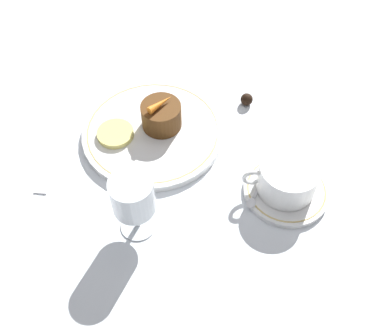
{
  "coord_description": "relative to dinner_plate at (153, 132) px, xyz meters",
  "views": [
    {
      "loc": [
        -0.02,
        0.54,
        0.64
      ],
      "look_at": [
        -0.04,
        0.09,
        0.04
      ],
      "focal_mm": 42.0,
      "sensor_mm": 36.0,
      "label": 1
    }
  ],
  "objects": [
    {
      "name": "ground_plane",
      "position": [
        -0.03,
        0.02,
        -0.01
      ],
      "size": [
        3.0,
        3.0,
        0.0
      ],
      "primitive_type": "plane",
      "color": "white"
    },
    {
      "name": "dinner_plate",
      "position": [
        0.0,
        0.0,
        0.0
      ],
      "size": [
        0.26,
        0.26,
        0.01
      ],
      "color": "white",
      "rests_on": "ground_plane"
    },
    {
      "name": "saucer",
      "position": [
        -0.23,
        0.14,
        -0.0
      ],
      "size": [
        0.14,
        0.14,
        0.01
      ],
      "color": "white",
      "rests_on": "ground_plane"
    },
    {
      "name": "coffee_cup",
      "position": [
        -0.22,
        0.14,
        0.03
      ],
      "size": [
        0.13,
        0.1,
        0.06
      ],
      "color": "white",
      "rests_on": "saucer"
    },
    {
      "name": "spoon",
      "position": [
        -0.18,
        0.13,
        0.0
      ],
      "size": [
        0.07,
        0.11,
        0.0
      ],
      "color": "silver",
      "rests_on": "saucer"
    },
    {
      "name": "wine_glass",
      "position": [
        0.02,
        0.19,
        0.07
      ],
      "size": [
        0.07,
        0.07,
        0.12
      ],
      "color": "silver",
      "rests_on": "ground_plane"
    },
    {
      "name": "fork",
      "position": [
        0.18,
        0.05,
        -0.01
      ],
      "size": [
        0.04,
        0.2,
        0.01
      ],
      "color": "silver",
      "rests_on": "ground_plane"
    },
    {
      "name": "dessert_cake",
      "position": [
        -0.02,
        -0.01,
        0.03
      ],
      "size": [
        0.07,
        0.07,
        0.05
      ],
      "color": "#563314",
      "rests_on": "dinner_plate"
    },
    {
      "name": "carrot_garnish",
      "position": [
        -0.02,
        -0.01,
        0.06
      ],
      "size": [
        0.05,
        0.05,
        0.01
      ],
      "color": "orange",
      "rests_on": "dessert_cake"
    },
    {
      "name": "pineapple_slice",
      "position": [
        0.07,
        0.01,
        0.01
      ],
      "size": [
        0.07,
        0.07,
        0.01
      ],
      "color": "#EFE075",
      "rests_on": "dinner_plate"
    },
    {
      "name": "chocolate_truffle",
      "position": [
        -0.18,
        -0.07,
        0.0
      ],
      "size": [
        0.02,
        0.02,
        0.02
      ],
      "color": "black",
      "rests_on": "ground_plane"
    }
  ]
}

